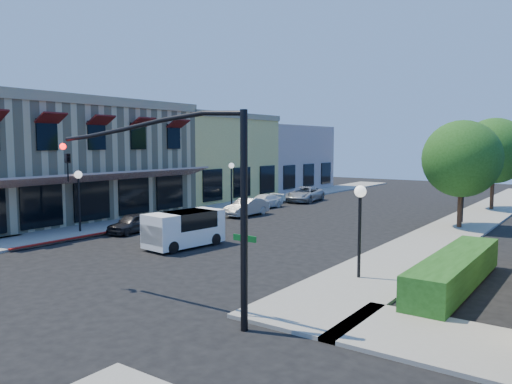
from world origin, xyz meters
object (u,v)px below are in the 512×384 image
Objects in this scene: street_tree_a at (462,159)px; lamppost_right_near at (360,208)px; parked_car_b at (247,207)px; parked_car_d at (305,194)px; white_van at (183,227)px; street_tree_b at (494,151)px; lamppost_left_far at (231,173)px; parked_car_a at (132,223)px; lamppost_left_near at (79,185)px; street_name_sign at (245,262)px; lamppost_right_far at (463,181)px; parked_car_c at (263,201)px; signal_mast_arm at (185,179)px.

street_tree_a is 14.08m from lamppost_right_near.
parked_car_d is (-0.97, 9.96, 0.04)m from parked_car_b.
parked_car_b is (-3.80, 10.40, -0.40)m from white_van.
white_van is 0.88× the size of parked_car_d.
street_tree_b is (0.00, 10.00, 0.35)m from street_tree_a.
lamppost_left_far reaches higher than parked_car_a.
white_van is (7.50, -13.40, -1.72)m from lamppost_left_far.
lamppost_left_near is 1.00× the size of lamppost_left_far.
street_name_sign is at bearing -51.40° from parked_car_b.
lamppost_left_near is at bearing -136.74° from lamppost_right_far.
parked_car_b is at bearing 71.41° from lamppost_left_near.
street_tree_b is 17.89m from parked_car_c.
parked_car_b is at bearing -136.29° from street_tree_b.
street_tree_b reaches higher than parked_car_b.
street_name_sign is (-1.30, -29.80, -2.85)m from street_tree_b.
parked_car_d is at bearing 81.61° from parked_car_a.
parked_car_c is (2.30, 1.12, -2.20)m from lamppost_left_far.
lamppost_left_far is 0.86× the size of white_van.
lamppost_left_near is 15.45m from parked_car_c.
parked_car_c is at bearing -149.37° from street_tree_b.
lamppost_right_near is (17.00, 0.00, 0.00)m from lamppost_left_near.
street_name_sign is at bearing -51.06° from lamppost_left_far.
parked_car_a is at bearing 150.88° from street_name_sign.
parked_car_a reaches higher than parked_car_c.
signal_mast_arm is 2.50× the size of parked_car_a.
lamppost_left_near is 0.76× the size of parked_car_d.
lamppost_left_near reaches higher than parked_car_b.
street_tree_b is 1.97× the size of lamppost_left_far.
signal_mast_arm is 15.82m from lamppost_left_near.
lamppost_left_far is 22.02m from lamppost_right_near.
parked_car_c is at bearing 111.16° from parked_car_b.
lamppost_left_far is at bearing -173.29° from lamppost_right_far.
signal_mast_arm is 1.70× the size of parked_car_d.
parked_car_b is (-13.60, -13.00, -3.93)m from street_tree_b.
lamppost_left_near is (-17.30, -24.00, -1.81)m from street_tree_b.
parked_car_b is (-12.30, 16.80, -1.08)m from street_name_sign.
street_tree_a is 2.49m from lamppost_right_far.
signal_mast_arm is (-2.94, -20.50, -0.11)m from street_tree_a.
street_tree_a reaches higher than street_name_sign.
parked_car_c is (-15.00, 1.12, -3.66)m from street_tree_a.
lamppost_left_far is 7.76m from parked_car_d.
white_van reaches higher than parked_car_d.
lamppost_right_near reaches higher than parked_car_d.
signal_mast_arm is 10.35m from white_van.
white_van is at bearing 4.60° from lamppost_left_near.
street_tree_a reaches higher than parked_car_d.
street_name_sign is 0.70× the size of lamppost_left_far.
white_van is (-9.80, -23.40, -3.53)m from street_tree_b.
parked_car_d reaches higher than parked_car_b.
lamppost_left_near is at bearing 180.00° from lamppost_right_near.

